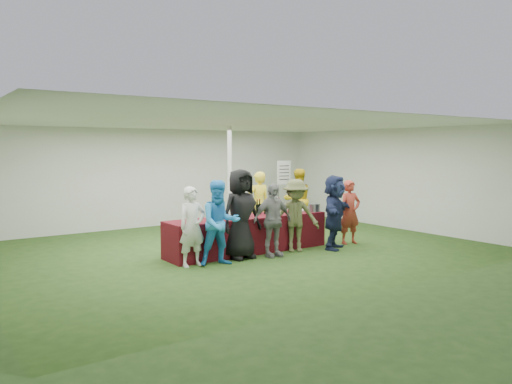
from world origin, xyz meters
TOP-DOWN VIEW (x-y plane):
  - ground at (0.00, 0.00)m, footprint 60.00×60.00m
  - tent at (0.50, 1.20)m, footprint 10.00×10.00m
  - serving_table at (-0.05, -0.40)m, footprint 3.60×0.80m
  - wine_bottles at (0.57, -0.25)m, footprint 0.68×0.16m
  - wine_glasses at (-0.53, -0.64)m, footprint 2.74×0.13m
  - water_bottle at (0.03, -0.32)m, footprint 0.07×0.07m
  - bar_towel at (1.43, -0.35)m, footprint 0.25×0.18m
  - dump_bucket at (1.59, -0.62)m, footprint 0.27×0.27m
  - wine_list_sign at (3.33, 2.67)m, footprint 0.50×0.03m
  - staff_pourer at (1.16, 0.93)m, footprint 0.62×0.43m
  - staff_back at (2.60, 1.16)m, footprint 0.92×0.80m
  - customer_0 at (-1.61, -0.87)m, footprint 0.55×0.38m
  - customer_1 at (-1.15, -1.08)m, footprint 0.88×0.75m
  - customer_2 at (-0.53, -0.83)m, footprint 0.91×0.63m
  - customer_3 at (0.08, -1.07)m, footprint 0.89×0.42m
  - customer_4 at (0.77, -0.95)m, footprint 1.13×0.97m
  - customer_5 at (1.63, -1.22)m, footprint 1.49×1.22m
  - customer_6 at (2.34, -0.99)m, footprint 0.58×0.43m

SIDE VIEW (x-z plane):
  - ground at x=0.00m, z-range 0.00..0.00m
  - serving_table at x=-0.05m, z-range 0.00..0.75m
  - customer_6 at x=2.34m, z-range 0.00..1.45m
  - customer_0 at x=-1.61m, z-range 0.00..1.47m
  - customer_3 at x=0.08m, z-range 0.00..1.48m
  - customer_4 at x=0.77m, z-range 0.00..1.52m
  - bar_towel at x=1.43m, z-range 0.75..0.78m
  - customer_1 at x=-1.15m, z-range 0.00..1.58m
  - customer_5 at x=1.63m, z-range 0.00..1.60m
  - staff_pourer at x=1.16m, z-range 0.00..1.60m
  - staff_back at x=2.60m, z-range 0.00..1.63m
  - dump_bucket at x=1.59m, z-range 0.75..0.93m
  - water_bottle at x=0.03m, z-range 0.74..0.97m
  - wine_glasses at x=-0.53m, z-range 0.78..0.94m
  - wine_bottles at x=0.57m, z-range 0.71..1.03m
  - customer_2 at x=-0.53m, z-range 0.00..1.77m
  - wine_list_sign at x=3.33m, z-range 0.42..2.22m
  - tent at x=0.50m, z-range -3.65..6.35m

